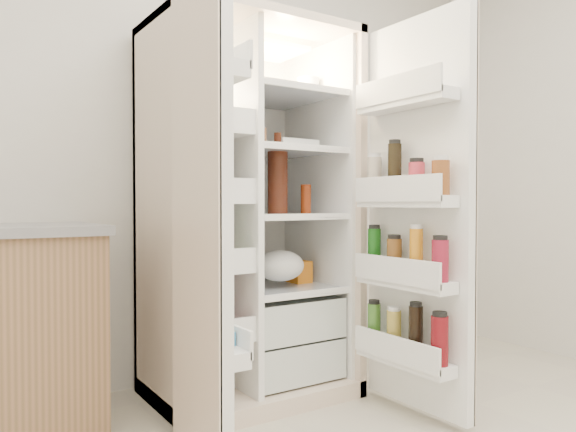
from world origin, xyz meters
TOP-DOWN VIEW (x-y plane):
  - wall_back at (0.00, 2.00)m, footprint 4.00×0.02m
  - refrigerator at (0.07, 1.65)m, footprint 0.92×0.70m
  - freezer_door at (-0.44, 1.05)m, footprint 0.15×0.40m
  - fridge_door at (0.54, 0.96)m, footprint 0.17×0.58m

SIDE VIEW (x-z plane):
  - refrigerator at x=0.07m, z-range -0.16..1.64m
  - fridge_door at x=0.54m, z-range 0.01..1.73m
  - freezer_door at x=-0.44m, z-range 0.03..1.75m
  - wall_back at x=0.00m, z-range 0.00..2.70m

